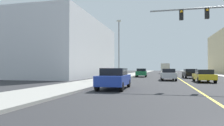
{
  "coord_description": "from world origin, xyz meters",
  "views": [
    {
      "loc": [
        -2.3,
        -4.93,
        1.5
      ],
      "look_at": [
        -8.28,
        19.82,
        2.15
      ],
      "focal_mm": 33.67,
      "sensor_mm": 36.0,
      "label": 1
    }
  ],
  "objects": [
    {
      "name": "sidewalk_left",
      "position": [
        -9.3,
        42.0,
        0.07
      ],
      "size": [
        3.79,
        168.0,
        0.15
      ],
      "primitive_type": "cube",
      "color": "#9E9B93",
      "rests_on": "ground"
    },
    {
      "name": "car_yellow",
      "position": [
        2.04,
        19.52,
        0.71
      ],
      "size": [
        1.89,
        4.09,
        1.38
      ],
      "rotation": [
        0.0,
        0.0,
        0.03
      ],
      "color": "gold",
      "rests_on": "ground"
    },
    {
      "name": "car_silver",
      "position": [
        -1.63,
        22.45,
        0.76
      ],
      "size": [
        1.95,
        4.53,
        1.45
      ],
      "rotation": [
        0.0,
        0.0,
        0.05
      ],
      "color": "#BCBCC1",
      "rests_on": "ground"
    },
    {
      "name": "building_left_near",
      "position": [
        -19.82,
        29.83,
        4.88
      ],
      "size": [
        13.59,
        23.84,
        9.76
      ],
      "primitive_type": "cube",
      "color": "silver",
      "rests_on": "ground"
    },
    {
      "name": "car_blue",
      "position": [
        -5.73,
        9.99,
        0.79
      ],
      "size": [
        1.93,
        4.46,
        1.52
      ],
      "rotation": [
        0.0,
        0.0,
        3.16
      ],
      "color": "#1E389E",
      "rests_on": "ground"
    },
    {
      "name": "street_lamp",
      "position": [
        -7.9,
        22.08,
        4.44
      ],
      "size": [
        0.56,
        0.28,
        7.74
      ],
      "color": "gray",
      "rests_on": "sidewalk_left"
    },
    {
      "name": "car_black",
      "position": [
        1.79,
        29.14,
        0.75
      ],
      "size": [
        2.07,
        4.26,
        1.42
      ],
      "rotation": [
        0.0,
        0.0,
        0.04
      ],
      "color": "black",
      "rests_on": "ground"
    },
    {
      "name": "ground",
      "position": [
        0.0,
        42.0,
        0.0
      ],
      "size": [
        192.0,
        192.0,
        0.0
      ],
      "primitive_type": "plane",
      "color": "#2D2D30"
    },
    {
      "name": "car_green",
      "position": [
        -5.94,
        32.23,
        0.77
      ],
      "size": [
        1.94,
        4.56,
        1.48
      ],
      "rotation": [
        0.0,
        0.0,
        3.18
      ],
      "color": "#196638",
      "rests_on": "ground"
    },
    {
      "name": "sidewalk_right",
      "position": [
        9.3,
        42.0,
        0.07
      ],
      "size": [
        3.79,
        168.0,
        0.15
      ],
      "primitive_type": "cube",
      "color": "beige",
      "rests_on": "ground"
    },
    {
      "name": "lane_marking_center",
      "position": [
        0.0,
        42.0,
        0.0
      ],
      "size": [
        0.16,
        144.0,
        0.01
      ],
      "primitive_type": "cube",
      "color": "yellow",
      "rests_on": "ground"
    },
    {
      "name": "delivery_truck",
      "position": [
        -1.51,
        58.4,
        1.56
      ],
      "size": [
        2.61,
        8.34,
        2.88
      ],
      "rotation": [
        0.0,
        0.0,
        -0.03
      ],
      "color": "#194799",
      "rests_on": "ground"
    }
  ]
}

